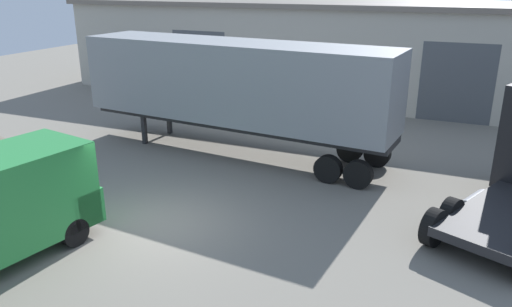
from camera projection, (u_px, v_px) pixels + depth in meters
ground_plane at (159, 225)px, 13.37m from camera, size 60.00×60.00×0.00m
warehouse_building at (336, 48)px, 28.05m from camera, size 30.60×8.38×5.09m
container_trailer_yellow at (236, 84)px, 18.09m from camera, size 12.04×3.54×4.15m
traffic_cone at (38, 170)px, 16.55m from camera, size 0.40×0.40×0.55m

